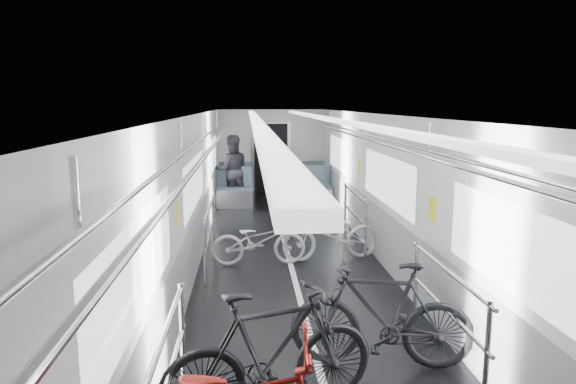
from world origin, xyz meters
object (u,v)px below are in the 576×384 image
object	(u,v)px
bike_left_mid	(271,354)
bike_right_near	(381,315)
bike_left_far	(259,241)
bike_right_mid	(332,234)
person_standing	(276,176)
bike_aisle	(288,191)
person_seated	(232,170)

from	to	relation	value
bike_left_mid	bike_right_near	bearing A→B (deg)	-73.64
bike_left_far	bike_right_mid	xyz separation A→B (m)	(1.21, 0.15, 0.04)
person_standing	bike_aisle	bearing A→B (deg)	161.75
bike_right_mid	person_seated	size ratio (longest dim) A/B	0.93
bike_left_mid	person_seated	xyz separation A→B (m)	(-0.56, 9.09, 0.34)
bike_left_mid	bike_aisle	bearing A→B (deg)	-23.09
bike_right_near	bike_left_far	bearing A→B (deg)	-150.21
bike_left_far	bike_left_mid	bearing A→B (deg)	177.69
bike_left_mid	person_standing	world-z (taller)	person_standing
person_standing	bike_left_mid	bearing A→B (deg)	87.31
bike_right_near	bike_right_mid	xyz separation A→B (m)	(0.08, 3.50, -0.10)
bike_left_mid	bike_left_far	xyz separation A→B (m)	(-0.01, 4.10, -0.16)
bike_right_near	bike_left_mid	bearing A→B (deg)	-44.85
person_standing	bike_right_near	bearing A→B (deg)	95.33
bike_left_mid	bike_right_mid	xyz separation A→B (m)	(1.20, 4.25, -0.12)
bike_left_far	person_seated	distance (m)	5.04
bike_aisle	person_standing	size ratio (longest dim) A/B	1.10
bike_aisle	bike_right_near	bearing A→B (deg)	-94.55
bike_left_mid	person_standing	xyz separation A→B (m)	(0.52, 8.36, 0.27)
bike_aisle	bike_left_far	bearing A→B (deg)	-107.97
bike_left_mid	bike_right_near	size ratio (longest dim) A/B	1.04
bike_left_mid	bike_right_mid	size ratio (longest dim) A/B	1.12
bike_left_far	bike_right_near	size ratio (longest dim) A/B	0.84
bike_right_near	person_seated	xyz separation A→B (m)	(-1.68, 8.34, 0.36)
bike_left_far	bike_right_near	bearing A→B (deg)	-163.90
bike_right_mid	bike_aisle	world-z (taller)	bike_aisle
bike_left_mid	person_standing	size ratio (longest dim) A/B	1.12
bike_right_near	person_standing	xyz separation A→B (m)	(-0.60, 7.61, 0.29)
bike_aisle	person_seated	world-z (taller)	person_seated
person_standing	person_seated	bearing A→B (deg)	-33.06
bike_left_mid	bike_left_far	bearing A→B (deg)	-17.40
bike_left_far	bike_right_near	xyz separation A→B (m)	(1.12, -3.35, 0.14)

